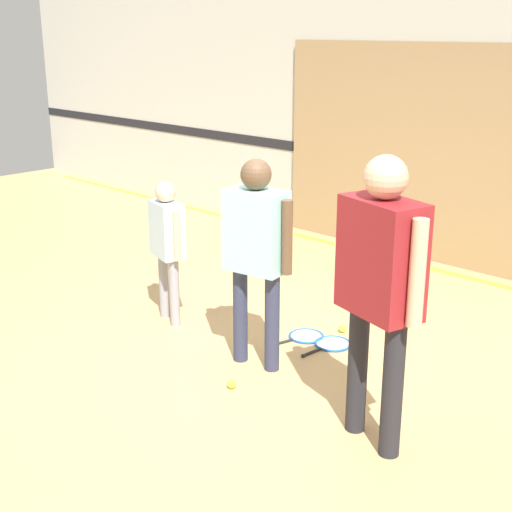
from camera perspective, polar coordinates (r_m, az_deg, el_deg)
ground_plane at (r=5.57m, az=-0.63°, el=-8.10°), size 16.00×16.00×0.00m
wall_back at (r=7.66m, az=16.47°, el=10.82°), size 16.00×0.07×3.20m
wall_panel at (r=7.98m, az=11.91°, el=8.17°), size 3.17×0.05×2.30m
floor_stripe at (r=7.73m, az=14.38°, el=-1.09°), size 14.40×0.10×0.01m
person_instructor at (r=5.10m, az=0.00°, el=1.15°), size 0.59×0.31×1.57m
person_student_left at (r=6.02m, az=-7.13°, el=1.55°), size 0.45×0.28×1.23m
person_student_right at (r=4.13m, az=9.93°, el=-1.33°), size 0.65×0.40×1.78m
racket_spare_on_floor at (r=5.79m, az=6.05°, el=-7.03°), size 0.32×0.52×0.03m
racket_second_spare at (r=5.91m, az=3.92°, el=-6.44°), size 0.36×0.51×0.03m
tennis_ball_near_instructor at (r=5.11m, az=-1.97°, el=-10.20°), size 0.07×0.07×0.07m
tennis_ball_by_spare_racket at (r=6.03m, az=6.93°, el=-5.78°), size 0.07×0.07×0.07m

